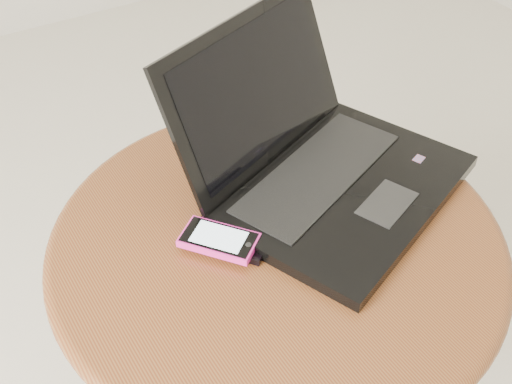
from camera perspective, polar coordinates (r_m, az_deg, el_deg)
table at (r=1.08m, az=1.72°, el=-8.09°), size 0.70×0.70×0.56m
laptop at (r=1.05m, az=5.63°, el=2.72°), size 0.50×0.49×0.25m
phone_black at (r=0.97m, az=-2.28°, el=-4.12°), size 0.12×0.13×0.01m
phone_pink at (r=0.96m, az=-3.26°, el=-4.19°), size 0.12×0.12×0.01m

